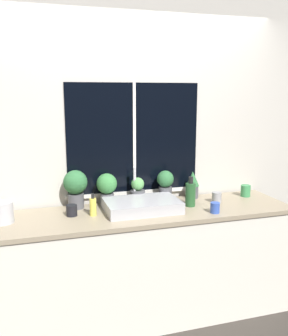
{
  "coord_description": "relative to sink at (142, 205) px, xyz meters",
  "views": [
    {
      "loc": [
        -0.84,
        -2.43,
        1.85
      ],
      "look_at": [
        -0.01,
        0.31,
        1.27
      ],
      "focal_mm": 40.0,
      "sensor_mm": 36.0,
      "label": 1
    }
  ],
  "objects": [
    {
      "name": "potted_plant_left",
      "position": [
        -0.24,
        0.23,
        0.11
      ],
      "size": [
        0.17,
        0.17,
        0.27
      ],
      "color": "#4C4C51",
      "rests_on": "counter"
    },
    {
      "name": "mug_green",
      "position": [
        1.02,
        0.14,
        0.01
      ],
      "size": [
        0.09,
        0.09,
        0.1
      ],
      "color": "#38844C",
      "rests_on": "counter"
    },
    {
      "name": "mug_black",
      "position": [
        -0.55,
        0.04,
        -0.0
      ],
      "size": [
        0.08,
        0.08,
        0.09
      ],
      "color": "black",
      "rests_on": "counter"
    },
    {
      "name": "mug_grey",
      "position": [
        0.68,
        0.03,
        -0.0
      ],
      "size": [
        0.08,
        0.08,
        0.09
      ],
      "color": "gray",
      "rests_on": "counter"
    },
    {
      "name": "mug_blue",
      "position": [
        0.53,
        -0.21,
        -0.0
      ],
      "size": [
        0.07,
        0.07,
        0.08
      ],
      "color": "#3351AD",
      "rests_on": "counter"
    },
    {
      "name": "potted_plant_far_right",
      "position": [
        0.54,
        0.23,
        0.08
      ],
      "size": [
        0.12,
        0.12,
        0.24
      ],
      "color": "#4C4C51",
      "rests_on": "counter"
    },
    {
      "name": "soap_bottle",
      "position": [
        -0.39,
        -0.0,
        0.03
      ],
      "size": [
        0.05,
        0.05,
        0.17
      ],
      "color": "#DBD14C",
      "rests_on": "counter"
    },
    {
      "name": "counter",
      "position": [
        0.03,
        -0.01,
        -0.5
      ],
      "size": [
        2.41,
        0.64,
        0.92
      ],
      "color": "silver",
      "rests_on": "ground_plane"
    },
    {
      "name": "sink",
      "position": [
        0.0,
        0.0,
        0.0
      ],
      "size": [
        0.59,
        0.43,
        0.31
      ],
      "color": "#ADADB2",
      "rests_on": "counter"
    },
    {
      "name": "ground_plane",
      "position": [
        0.03,
        -0.32,
        -0.96
      ],
      "size": [
        14.0,
        14.0,
        0.0
      ],
      "primitive_type": "plane",
      "color": "#38332D"
    },
    {
      "name": "potted_plant_right",
      "position": [
        0.28,
        0.23,
        0.1
      ],
      "size": [
        0.15,
        0.15,
        0.26
      ],
      "color": "#4C4C51",
      "rests_on": "counter"
    },
    {
      "name": "wall_back",
      "position": [
        0.03,
        0.37,
        0.39
      ],
      "size": [
        8.0,
        0.09,
        2.7
      ],
      "color": "#BCB7AD",
      "rests_on": "ground_plane"
    },
    {
      "name": "potted_plant_center",
      "position": [
        0.03,
        0.23,
        0.06
      ],
      "size": [
        0.13,
        0.13,
        0.22
      ],
      "color": "#4C4C51",
      "rests_on": "counter"
    },
    {
      "name": "kettle",
      "position": [
        -1.04,
        0.02,
        0.04
      ],
      "size": [
        0.16,
        0.16,
        0.17
      ],
      "color": "#B2B2B7",
      "rests_on": "counter"
    },
    {
      "name": "potted_plant_far_left",
      "position": [
        -0.49,
        0.23,
        0.14
      ],
      "size": [
        0.19,
        0.19,
        0.31
      ],
      "color": "#4C4C51",
      "rests_on": "counter"
    },
    {
      "name": "bottle_tall",
      "position": [
        0.42,
        0.01,
        0.06
      ],
      "size": [
        0.08,
        0.08,
        0.25
      ],
      "color": "#235128",
      "rests_on": "counter"
    }
  ]
}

